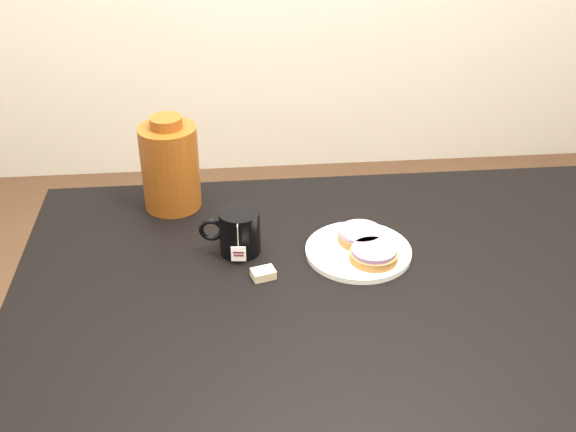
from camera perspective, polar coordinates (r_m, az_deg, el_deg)
The scene contains 7 objects.
table at distance 1.47m, azimuth 6.41°, elevation -7.92°, with size 1.40×0.90×0.75m.
plate at distance 1.50m, azimuth 5.58°, elevation -2.73°, with size 0.22×0.22×0.02m.
bagel_back at distance 1.51m, azimuth 5.75°, elevation -1.55°, with size 0.13×0.13×0.03m.
bagel_front at distance 1.46m, azimuth 6.79°, elevation -3.01°, with size 0.12×0.12×0.03m.
mug at distance 1.48m, azimuth -3.92°, elevation -1.25°, with size 0.13×0.10×0.09m.
teabag_pouch at distance 1.42m, azimuth -1.96°, elevation -4.58°, with size 0.04×0.03×0.02m, color #C6B793.
bagel_package at distance 1.64m, azimuth -9.30°, elevation 3.93°, with size 0.16×0.16×0.22m.
Camera 1 is at (-0.27, -1.12, 1.58)m, focal length 45.00 mm.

